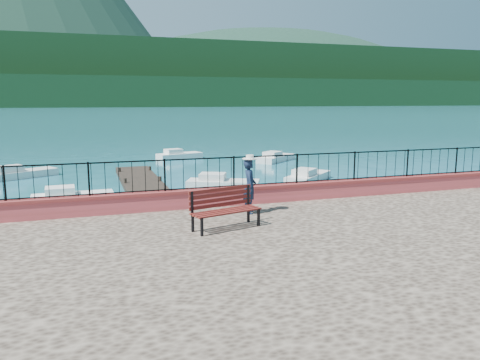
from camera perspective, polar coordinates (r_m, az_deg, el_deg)
ground at (r=12.21m, az=6.03°, el=-12.07°), size 2000.00×2000.00×0.00m
parapet at (r=15.09m, az=0.34°, el=-1.85°), size 28.00×0.46×0.58m
railing at (r=14.96m, az=0.34°, el=1.02°), size 27.00×0.05×0.95m
dock at (r=22.89m, az=-11.15°, el=-1.44°), size 2.00×16.00×0.30m
far_forest at (r=310.37m, az=-17.78°, el=10.16°), size 900.00×60.00×18.00m
foothills at (r=370.74m, az=-18.02°, el=12.03°), size 900.00×120.00×44.00m
companion_hill at (r=613.00m, az=3.18°, el=9.36°), size 448.00×384.00×180.00m
park_bench at (r=12.24m, az=-1.78°, el=-4.52°), size 1.98×1.10×1.05m
person at (r=13.78m, az=1.19°, el=-0.77°), size 0.55×0.68×1.62m
hat at (r=13.65m, az=1.20°, el=2.82°), size 0.44×0.44×0.12m
boat_0 at (r=21.91m, az=-19.70°, el=-1.67°), size 3.51×1.45×0.80m
boat_1 at (r=24.15m, az=-2.06°, el=-0.08°), size 3.89×2.71×0.80m
boat_2 at (r=26.49m, az=8.33°, el=0.70°), size 3.68×3.45×0.80m
boat_3 at (r=30.22m, az=-25.26°, el=0.99°), size 4.20×3.10×0.80m
boat_4 at (r=36.65m, az=-7.38°, el=3.23°), size 3.68×2.18×0.80m
boat_5 at (r=34.85m, az=4.42°, el=2.95°), size 3.75×3.42×0.80m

